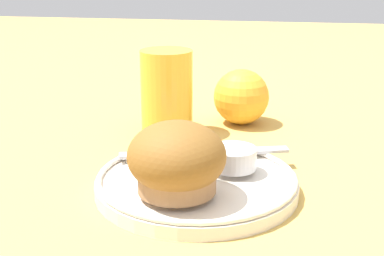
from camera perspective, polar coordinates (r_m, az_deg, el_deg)
name	(u,v)px	position (r m, az deg, el deg)	size (l,w,h in m)	color
ground_plane	(200,182)	(0.60, 0.86, -5.79)	(3.00, 3.00, 0.00)	tan
plate	(193,182)	(0.58, 0.13, -5.81)	(0.22, 0.22, 0.02)	silver
muffin	(177,161)	(0.52, -1.63, -3.49)	(0.10, 0.10, 0.07)	#9E7047
cream_ramekin	(233,158)	(0.58, 4.39, -3.24)	(0.05, 0.05, 0.02)	silver
berry_pair	(214,155)	(0.60, 2.41, -2.91)	(0.03, 0.02, 0.02)	maroon
butter_knife	(208,153)	(0.63, 1.77, -2.65)	(0.20, 0.07, 0.00)	#B7B7BC
orange_fruit	(241,97)	(0.80, 5.27, 3.33)	(0.08, 0.08, 0.08)	#F4A82D
juice_glass	(167,92)	(0.75, -2.71, 3.84)	(0.07, 0.07, 0.12)	gold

